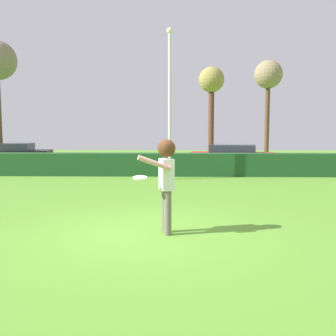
# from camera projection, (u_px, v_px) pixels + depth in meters

# --- Properties ---
(ground_plane) EXTENTS (60.00, 60.00, 0.00)m
(ground_plane) POSITION_uv_depth(u_px,v_px,m) (146.00, 234.00, 7.06)
(ground_plane) COLOR #5D972F
(person) EXTENTS (0.68, 0.70, 1.79)m
(person) POSITION_uv_depth(u_px,v_px,m) (166.00, 174.00, 6.97)
(person) COLOR #6B6456
(person) RESTS_ON ground
(frisbee) EXTENTS (0.26, 0.26, 0.06)m
(frisbee) POSITION_uv_depth(u_px,v_px,m) (140.00, 178.00, 6.85)
(frisbee) COLOR white
(lamppost) EXTENTS (0.24, 0.24, 5.89)m
(lamppost) POSITION_uv_depth(u_px,v_px,m) (170.00, 97.00, 14.63)
(lamppost) COLOR silver
(lamppost) RESTS_ON ground
(hedge_row) EXTENTS (18.43, 0.90, 0.97)m
(hedge_row) POSITION_uv_depth(u_px,v_px,m) (165.00, 164.00, 16.16)
(hedge_row) COLOR #1E4A22
(hedge_row) RESTS_ON ground
(parked_car_black) EXTENTS (4.37, 2.19, 1.25)m
(parked_car_black) POSITION_uv_depth(u_px,v_px,m) (11.00, 153.00, 20.70)
(parked_car_black) COLOR black
(parked_car_black) RESTS_ON ground
(parked_car_red) EXTENTS (4.43, 2.38, 1.25)m
(parked_car_red) POSITION_uv_depth(u_px,v_px,m) (232.00, 156.00, 18.57)
(parked_car_red) COLOR #B21E1E
(parked_car_red) RESTS_ON ground
(willow_tree) EXTENTS (1.72, 1.72, 6.23)m
(willow_tree) POSITION_uv_depth(u_px,v_px,m) (211.00, 85.00, 25.26)
(willow_tree) COLOR brown
(willow_tree) RESTS_ON ground
(bare_elm_tree) EXTENTS (1.71, 1.71, 6.23)m
(bare_elm_tree) POSITION_uv_depth(u_px,v_px,m) (268.00, 78.00, 22.91)
(bare_elm_tree) COLOR brown
(bare_elm_tree) RESTS_ON ground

